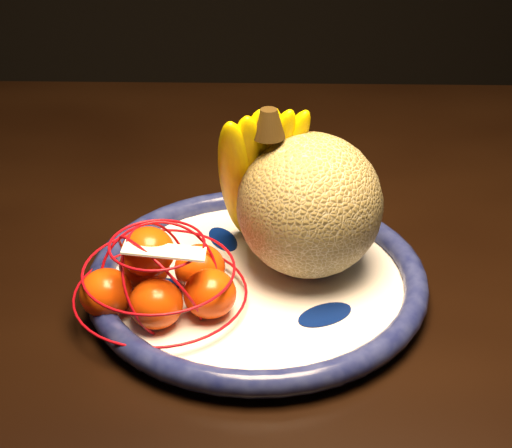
{
  "coord_description": "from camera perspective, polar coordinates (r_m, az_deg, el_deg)",
  "views": [
    {
      "loc": [
        -0.11,
        -0.78,
        1.25
      ],
      "look_at": [
        -0.04,
        -0.14,
        0.87
      ],
      "focal_mm": 55.0,
      "sensor_mm": 36.0,
      "label": 1
    }
  ],
  "objects": [
    {
      "name": "banana_bunch",
      "position": [
        0.77,
        -0.04,
        3.98
      ],
      "size": [
        0.12,
        0.12,
        0.18
      ],
      "rotation": [
        0.0,
        0.0,
        0.25
      ],
      "color": "#F3D400",
      "rests_on": "fruit_bowl"
    },
    {
      "name": "mandarin_bag",
      "position": [
        0.72,
        -6.96,
        -3.97
      ],
      "size": [
        0.2,
        0.2,
        0.1
      ],
      "rotation": [
        0.0,
        0.0,
        -0.26
      ],
      "color": "#FA4F0B",
      "rests_on": "fruit_bowl"
    },
    {
      "name": "dining_table",
      "position": [
        0.9,
        -2.07,
        -5.74
      ],
      "size": [
        1.71,
        1.17,
        0.8
      ],
      "rotation": [
        0.0,
        0.0,
        -0.14
      ],
      "color": "black",
      "rests_on": "ground"
    },
    {
      "name": "cantaloupe",
      "position": [
        0.75,
        3.91,
        1.36
      ],
      "size": [
        0.14,
        0.14,
        0.14
      ],
      "primitive_type": "sphere",
      "color": "olive",
      "rests_on": "fruit_bowl"
    },
    {
      "name": "price_tag",
      "position": [
        0.68,
        -6.68,
        -1.94
      ],
      "size": [
        0.07,
        0.04,
        0.01
      ],
      "primitive_type": "cube",
      "rotation": [
        -0.14,
        0.1,
        -0.14
      ],
      "color": "white",
      "rests_on": "mandarin_bag"
    },
    {
      "name": "fruit_bowl",
      "position": [
        0.76,
        0.08,
        -4.04
      ],
      "size": [
        0.33,
        0.33,
        0.03
      ],
      "rotation": [
        0.0,
        0.0,
        -0.22
      ],
      "color": "white",
      "rests_on": "dining_table"
    }
  ]
}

